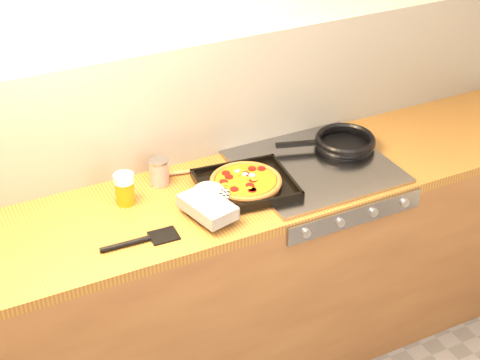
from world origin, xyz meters
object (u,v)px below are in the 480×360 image
tomato_can (159,172)px  juice_glass (125,189)px  pizza_on_tray (235,188)px  frying_pan (344,142)px

tomato_can → juice_glass: size_ratio=0.86×
pizza_on_tray → juice_glass: juice_glass is taller
pizza_on_tray → tomato_can: bearing=135.9°
frying_pan → juice_glass: 0.96m
tomato_can → juice_glass: (-0.16, -0.07, 0.01)m
pizza_on_tray → frying_pan: pizza_on_tray is taller
frying_pan → tomato_can: bearing=173.2°
juice_glass → frying_pan: bearing=-1.6°
pizza_on_tray → tomato_can: (-0.22, 0.22, 0.01)m
pizza_on_tray → tomato_can: size_ratio=4.55×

